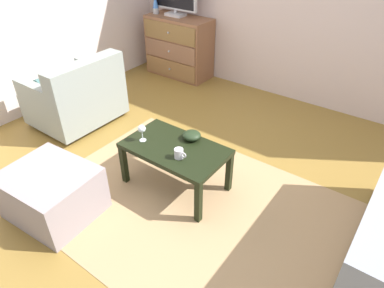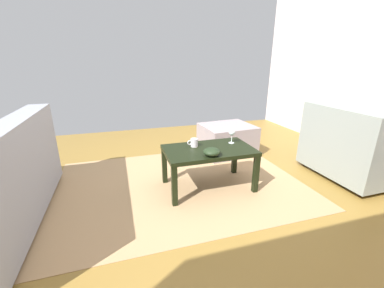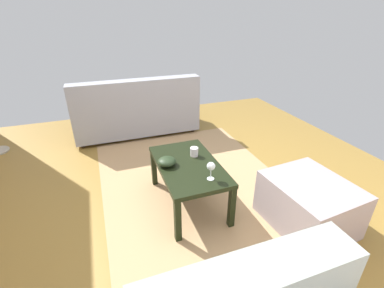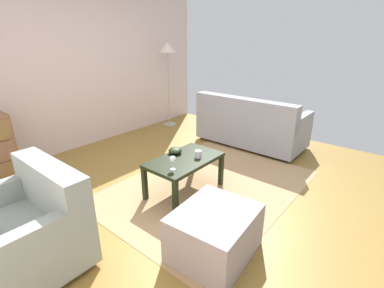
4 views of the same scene
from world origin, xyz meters
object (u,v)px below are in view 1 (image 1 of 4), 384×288
mug (179,153)px  armchair (77,97)px  wine_glass (142,129)px  bowl_decorative (192,135)px  coffee_table (175,152)px  dresser (179,47)px  lava_lamp (155,3)px  ottoman (52,193)px

mug → armchair: 1.82m
wine_glass → bowl_decorative: bearing=39.5°
coffee_table → mug: bearing=-39.0°
wine_glass → mug: bearing=-1.5°
dresser → lava_lamp: bearing=-173.6°
bowl_decorative → wine_glass: bearing=-140.5°
wine_glass → ottoman: (-0.32, -0.78, -0.35)m
lava_lamp → ottoman: (1.37, -2.92, -0.81)m
dresser → mug: bearing=-51.9°
wine_glass → bowl_decorative: wine_glass is taller
wine_glass → ottoman: bearing=-112.3°
lava_lamp → armchair: lava_lamp is taller
lava_lamp → bowl_decorative: size_ratio=2.01×
mug → lava_lamp: bearing=134.5°
dresser → ottoman: bearing=-71.7°
wine_glass → ottoman: 0.91m
ottoman → wine_glass: bearing=67.7°
mug → bowl_decorative: mug is taller
armchair → ottoman: armchair is taller
mug → coffee_table: bearing=141.0°
dresser → wine_glass: (1.30, -2.18, 0.12)m
armchair → lava_lamp: bearing=100.1°
dresser → wine_glass: 2.54m
bowl_decorative → mug: bearing=-73.9°
coffee_table → lava_lamp: bearing=134.1°
wine_glass → armchair: 1.42m
lava_lamp → bowl_decorative: 2.81m
ottoman → bowl_decorative: bearing=58.1°
coffee_table → wine_glass: wine_glass is taller
coffee_table → armchair: size_ratio=0.95×
coffee_table → bowl_decorative: 0.21m
lava_lamp → mug: (2.11, -2.15, -0.54)m
ottoman → coffee_table: bearing=54.7°
lava_lamp → coffee_table: size_ratio=0.37×
bowl_decorative → coffee_table: bearing=-103.0°
wine_glass → armchair: (-1.37, 0.32, -0.22)m
ottoman → armchair: bearing=133.7°
lava_lamp → mug: 3.06m
lava_lamp → dresser: bearing=6.4°
coffee_table → wine_glass: (-0.29, -0.09, 0.17)m
lava_lamp → wine_glass: lava_lamp is taller
wine_glass → bowl_decorative: 0.45m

